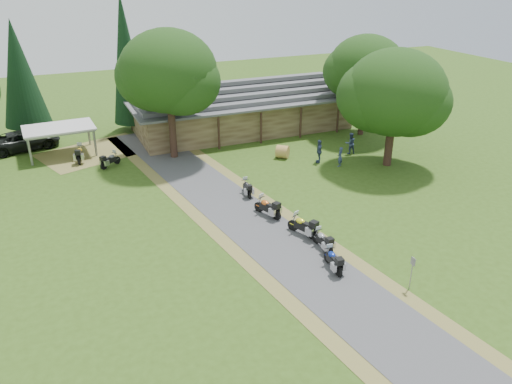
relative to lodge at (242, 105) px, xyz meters
name	(u,v)px	position (x,y,z in m)	size (l,w,h in m)	color
ground	(306,267)	(-6.00, -24.00, -2.45)	(120.00, 120.00, 0.00)	#324E16
driveway	(266,235)	(-6.50, -20.00, -2.45)	(46.00, 46.00, 0.00)	#48484A
lodge	(242,105)	(0.00, 0.00, 0.00)	(21.40, 9.40, 4.90)	brown
carport	(61,141)	(-16.71, -0.54, -1.23)	(5.61, 3.74, 2.43)	silver
car_dark_suv	(23,136)	(-19.62, 2.13, -1.22)	(6.41, 2.73, 2.45)	black
motorcycle_row_a	(333,259)	(-4.80, -24.77, -1.83)	(1.81, 0.59, 1.24)	navy
motorcycle_row_b	(323,240)	(-4.24, -22.74, -1.86)	(1.74, 0.57, 1.19)	#96999D
motorcycle_row_c	(303,225)	(-4.53, -20.92, -1.76)	(2.02, 0.66, 1.38)	yellow
motorcycle_row_d	(267,206)	(-5.43, -17.79, -1.77)	(1.99, 0.65, 1.36)	orange
motorcycle_row_e	(247,187)	(-5.41, -14.29, -1.87)	(1.69, 0.55, 1.15)	black
motorcycle_carport_a	(80,153)	(-15.49, -2.80, -1.75)	(2.05, 0.67, 1.40)	yellow
motorcycle_carport_b	(110,159)	(-13.38, -5.01, -1.83)	(1.80, 0.59, 1.23)	slate
person_a	(340,155)	(3.48, -12.20, -1.51)	(0.54, 0.39, 1.88)	navy
person_b	(350,141)	(5.86, -10.00, -1.38)	(0.61, 0.44, 2.15)	navy
person_c	(319,149)	(2.38, -10.77, -1.32)	(0.64, 0.46, 2.25)	navy
hay_bale	(283,152)	(0.12, -8.66, -1.92)	(1.07, 1.07, 0.98)	olive
sign_post	(411,273)	(-2.22, -27.83, -1.53)	(0.33, 0.06, 1.85)	gray
oak_lodge_left	(169,89)	(-8.15, -4.90, 3.33)	(7.69, 7.69, 11.56)	#143811
oak_lodge_right	(365,81)	(9.75, -5.87, 2.59)	(6.94, 6.94, 10.08)	#143811
oak_driveway	(393,107)	(7.16, -13.46, 2.32)	(7.80, 7.80, 9.53)	#143811
cedar_near	(127,64)	(-9.87, 3.95, 3.90)	(3.36, 3.36, 12.69)	black
cedar_far	(21,79)	(-19.06, 6.18, 2.84)	(4.14, 4.14, 10.57)	black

